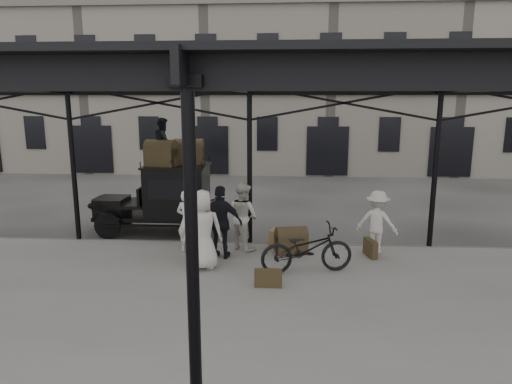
% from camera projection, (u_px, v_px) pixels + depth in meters
% --- Properties ---
extents(ground, '(120.00, 120.00, 0.00)m').
position_uv_depth(ground, '(243.00, 274.00, 11.05)').
color(ground, '#383533').
rests_on(ground, ground).
extents(platform, '(28.00, 8.00, 0.15)m').
position_uv_depth(platform, '(234.00, 308.00, 9.08)').
color(platform, slate).
rests_on(platform, ground).
extents(canopy, '(22.50, 9.00, 4.74)m').
position_uv_depth(canopy, '(233.00, 75.00, 8.44)').
color(canopy, black).
rests_on(canopy, ground).
extents(building_frontage, '(64.00, 8.00, 14.00)m').
position_uv_depth(building_frontage, '(270.00, 49.00, 27.21)').
color(building_frontage, slate).
rests_on(building_frontage, ground).
extents(taxi, '(3.65, 1.55, 2.18)m').
position_uv_depth(taxi, '(168.00, 196.00, 14.14)').
color(taxi, black).
rests_on(taxi, ground).
extents(porter_left, '(0.72, 0.59, 1.70)m').
position_uv_depth(porter_left, '(187.00, 221.00, 12.00)').
color(porter_left, silver).
rests_on(porter_left, platform).
extents(porter_midleft, '(1.12, 1.10, 1.81)m').
position_uv_depth(porter_midleft, '(243.00, 216.00, 12.29)').
color(porter_midleft, beige).
rests_on(porter_midleft, platform).
extents(porter_centre, '(1.04, 0.77, 1.93)m').
position_uv_depth(porter_centre, '(202.00, 230.00, 10.83)').
color(porter_centre, beige).
rests_on(porter_centre, platform).
extents(porter_official, '(1.16, 0.61, 1.88)m').
position_uv_depth(porter_official, '(221.00, 222.00, 11.55)').
color(porter_official, black).
rests_on(porter_official, platform).
extents(porter_right, '(1.23, 0.98, 1.67)m').
position_uv_depth(porter_right, '(377.00, 222.00, 12.00)').
color(porter_right, beige).
rests_on(porter_right, platform).
extents(bicycle, '(2.30, 1.21, 1.15)m').
position_uv_depth(bicycle, '(307.00, 249.00, 10.66)').
color(bicycle, black).
rests_on(bicycle, platform).
extents(porter_roof, '(0.70, 0.81, 1.43)m').
position_uv_depth(porter_roof, '(164.00, 142.00, 13.70)').
color(porter_roof, black).
rests_on(porter_roof, taxi).
extents(steamer_trunk_roof_near, '(0.98, 0.70, 0.66)m').
position_uv_depth(steamer_trunk_roof_near, '(161.00, 155.00, 13.64)').
color(steamer_trunk_roof_near, '#3E321D').
rests_on(steamer_trunk_roof_near, taxi).
extents(steamer_trunk_roof_far, '(0.90, 0.57, 0.65)m').
position_uv_depth(steamer_trunk_roof_far, '(189.00, 153.00, 14.03)').
color(steamer_trunk_roof_far, '#3E321D').
rests_on(steamer_trunk_roof_far, taxi).
extents(steamer_trunk_platform, '(0.90, 0.68, 0.59)m').
position_uv_depth(steamer_trunk_platform, '(291.00, 242.00, 12.05)').
color(steamer_trunk_platform, '#3E321D').
rests_on(steamer_trunk_platform, platform).
extents(wicker_hamper, '(0.71, 0.61, 0.50)m').
position_uv_depth(wicker_hamper, '(281.00, 239.00, 12.47)').
color(wicker_hamper, olive).
rests_on(wicker_hamper, platform).
extents(suitcase_upright, '(0.29, 0.62, 0.45)m').
position_uv_depth(suitcase_upright, '(370.00, 248.00, 11.78)').
color(suitcase_upright, '#3E321D').
rests_on(suitcase_upright, platform).
extents(suitcase_flat, '(0.60, 0.15, 0.40)m').
position_uv_depth(suitcase_flat, '(268.00, 278.00, 9.89)').
color(suitcase_flat, '#3E321D').
rests_on(suitcase_flat, platform).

